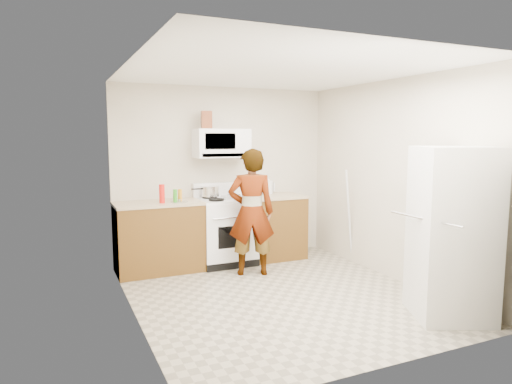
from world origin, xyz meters
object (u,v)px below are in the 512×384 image
gas_range (225,230)px  person (251,212)px  fridge (452,233)px  kettle (267,187)px  microwave (221,143)px  saucepan (210,191)px

gas_range → person: (0.13, -0.62, 0.34)m
person → fridge: size_ratio=0.97×
fridge → kettle: size_ratio=8.73×
person → fridge: fridge is taller
person → gas_range: bearing=-59.0°
microwave → fridge: bearing=-64.3°
gas_range → saucepan: size_ratio=4.55×
person → kettle: (0.63, 0.83, 0.21)m
microwave → saucepan: microwave is taller
gas_range → microwave: size_ratio=1.49×
kettle → person: bearing=-144.6°
kettle → saucepan: (-0.93, -0.06, -0.01)m
gas_range → fridge: bearing=-63.2°
person → kettle: size_ratio=8.44×
gas_range → saucepan: bearing=137.7°
kettle → gas_range: bearing=178.1°
fridge → kettle: fridge is taller
fridge → gas_range: bearing=141.3°
gas_range → person: bearing=-78.0°
fridge → saucepan: bearing=142.7°
microwave → kettle: 1.02m
microwave → person: bearing=-80.0°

